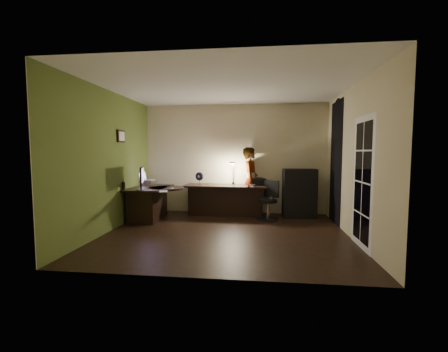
# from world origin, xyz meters

# --- Properties ---
(floor) EXTENTS (4.50, 4.00, 0.01)m
(floor) POSITION_xyz_m (0.00, 0.00, -0.01)
(floor) COLOR black
(floor) RESTS_ON ground
(ceiling) EXTENTS (4.50, 4.00, 0.01)m
(ceiling) POSITION_xyz_m (0.00, 0.00, 2.71)
(ceiling) COLOR silver
(ceiling) RESTS_ON floor
(wall_back) EXTENTS (4.50, 0.01, 2.70)m
(wall_back) POSITION_xyz_m (0.00, 2.00, 1.35)
(wall_back) COLOR beige
(wall_back) RESTS_ON floor
(wall_front) EXTENTS (4.50, 0.01, 2.70)m
(wall_front) POSITION_xyz_m (0.00, -2.00, 1.35)
(wall_front) COLOR beige
(wall_front) RESTS_ON floor
(wall_left) EXTENTS (0.01, 4.00, 2.70)m
(wall_left) POSITION_xyz_m (-2.25, 0.00, 1.35)
(wall_left) COLOR beige
(wall_left) RESTS_ON floor
(wall_right) EXTENTS (0.01, 4.00, 2.70)m
(wall_right) POSITION_xyz_m (2.25, 0.00, 1.35)
(wall_right) COLOR beige
(wall_right) RESTS_ON floor
(green_wall_overlay) EXTENTS (0.00, 4.00, 2.70)m
(green_wall_overlay) POSITION_xyz_m (-2.24, 0.00, 1.35)
(green_wall_overlay) COLOR #516528
(green_wall_overlay) RESTS_ON floor
(arched_doorway) EXTENTS (0.01, 0.90, 2.60)m
(arched_doorway) POSITION_xyz_m (2.24, 1.15, 1.30)
(arched_doorway) COLOR black
(arched_doorway) RESTS_ON floor
(french_door) EXTENTS (0.02, 0.92, 2.10)m
(french_door) POSITION_xyz_m (2.24, -0.55, 1.05)
(french_door) COLOR white
(french_door) RESTS_ON floor
(framed_picture) EXTENTS (0.04, 0.30, 0.25)m
(framed_picture) POSITION_xyz_m (-2.22, 0.45, 1.85)
(framed_picture) COLOR black
(framed_picture) RESTS_ON wall_left
(desk_left) EXTENTS (0.80, 1.29, 0.74)m
(desk_left) POSITION_xyz_m (-1.83, 0.98, 0.37)
(desk_left) COLOR black
(desk_left) RESTS_ON floor
(desk_right) EXTENTS (1.98, 0.76, 0.74)m
(desk_right) POSITION_xyz_m (-0.18, 1.63, 0.37)
(desk_right) COLOR black
(desk_right) RESTS_ON floor
(cabinet) EXTENTS (0.78, 0.42, 1.14)m
(cabinet) POSITION_xyz_m (1.55, 1.60, 0.57)
(cabinet) COLOR black
(cabinet) RESTS_ON floor
(laptop_stand) EXTENTS (0.29, 0.26, 0.10)m
(laptop_stand) POSITION_xyz_m (-2.11, 1.53, 0.78)
(laptop_stand) COLOR silver
(laptop_stand) RESTS_ON desk_left
(laptop) EXTENTS (0.36, 0.34, 0.21)m
(laptop) POSITION_xyz_m (-2.07, 1.53, 0.94)
(laptop) COLOR silver
(laptop) RESTS_ON laptop_stand
(monitor) EXTENTS (0.26, 0.54, 0.35)m
(monitor) POSITION_xyz_m (-1.83, 0.49, 0.91)
(monitor) COLOR black
(monitor) RESTS_ON desk_left
(mouse) EXTENTS (0.08, 0.10, 0.03)m
(mouse) POSITION_xyz_m (-1.22, 0.72, 0.75)
(mouse) COLOR silver
(mouse) RESTS_ON desk_left
(phone) EXTENTS (0.11, 0.16, 0.01)m
(phone) POSITION_xyz_m (-1.82, 0.81, 0.74)
(phone) COLOR black
(phone) RESTS_ON desk_left
(pen) EXTENTS (0.11, 0.12, 0.01)m
(pen) POSITION_xyz_m (-1.78, 0.78, 0.74)
(pen) COLOR black
(pen) RESTS_ON desk_left
(speaker) EXTENTS (0.07, 0.07, 0.17)m
(speaker) POSITION_xyz_m (-2.19, 0.46, 0.82)
(speaker) COLOR black
(speaker) RESTS_ON desk_left
(notepad) EXTENTS (0.22, 0.26, 0.01)m
(notepad) POSITION_xyz_m (-1.29, 0.32, 0.74)
(notepad) COLOR silver
(notepad) RESTS_ON desk_left
(desk_fan) EXTENTS (0.23, 0.17, 0.31)m
(desk_fan) POSITION_xyz_m (-0.82, 1.65, 0.88)
(desk_fan) COLOR black
(desk_fan) RESTS_ON desk_right
(headphones) EXTENTS (0.17, 0.07, 0.08)m
(headphones) POSITION_xyz_m (0.46, 1.25, 0.77)
(headphones) COLOR navy
(headphones) RESTS_ON desk_right
(printer) EXTENTS (0.45, 0.38, 0.18)m
(printer) POSITION_xyz_m (0.57, 1.75, 0.82)
(printer) COLOR black
(printer) RESTS_ON desk_right
(desk_lamp) EXTENTS (0.16, 0.28, 0.59)m
(desk_lamp) POSITION_xyz_m (-0.01, 1.83, 1.02)
(desk_lamp) COLOR black
(desk_lamp) RESTS_ON desk_right
(office_chair) EXTENTS (0.65, 0.65, 0.88)m
(office_chair) POSITION_xyz_m (0.82, 1.27, 0.44)
(office_chair) COLOR black
(office_chair) RESTS_ON floor
(person) EXTENTS (0.44, 0.62, 1.64)m
(person) POSITION_xyz_m (0.42, 1.78, 0.82)
(person) COLOR #D8A88C
(person) RESTS_ON floor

